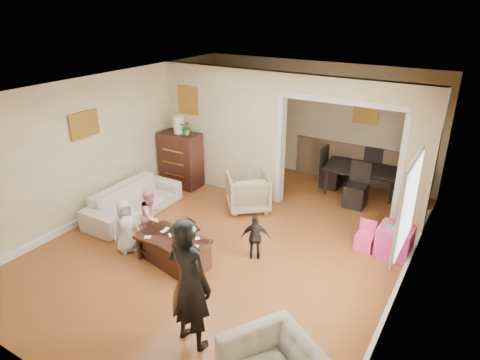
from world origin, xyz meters
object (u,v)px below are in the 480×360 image
Objects in this scene: play_table at (395,241)px; cyan_cup at (390,225)px; dining_table at (365,182)px; child_kneel_a at (125,227)px; coffee_table at (173,250)px; child_toddler at (256,237)px; coffee_cup at (175,239)px; child_kneel_b at (151,216)px; table_lamp at (179,125)px; sofa at (133,201)px; adult_person at (189,283)px; armchair_back at (248,192)px; dresser at (181,160)px.

play_table is 0.31m from cyan_cup.
dining_table is 1.84× the size of child_kneel_a.
child_toddler reaches higher than coffee_table.
dining_table is at bearing 67.01° from coffee_cup.
child_kneel_a is (-2.69, -4.19, 0.16)m from dining_table.
play_table is 0.57× the size of child_kneel_a.
play_table is (2.91, 2.00, 0.03)m from coffee_table.
cyan_cup is (2.81, 1.95, 0.32)m from coffee_table.
child_kneel_b reaches higher than cyan_cup.
table_lamp is 2.55m from child_kneel_b.
child_kneel_b is (0.96, -0.54, 0.19)m from sofa.
child_kneel_a reaches higher than cyan_cup.
child_kneel_b is 1.26× the size of child_toddler.
child_kneel_a is 2.10m from child_toddler.
adult_person is (-1.53, -3.15, 0.31)m from cyan_cup.
play_table is (2.84, -0.19, -0.12)m from armchair_back.
coffee_table is 0.68× the size of adult_person.
table_lamp is 3.23m from coffee_table.
armchair_back is 0.47× the size of adult_person.
table_lamp is at bearing -42.46° from adult_person.
child_toddler reaches higher than coffee_cup.
adult_person is at bearing 68.96° from armchair_back.
dresser is 1.56× the size of child_toddler.
child_kneel_b is (1.07, -2.13, -0.11)m from dresser.
play_table is at bearing -68.71° from dining_table.
coffee_table is at bearing 47.69° from armchair_back.
sofa is 1.63m from dresser.
child_kneel_a reaches higher than child_toddler.
child_kneel_b is at bearing -154.77° from cyan_cup.
play_table is 4.00m from child_kneel_b.
sofa is 1.29m from child_kneel_a.
dining_table is (1.77, 1.85, -0.07)m from armchair_back.
child_toddler is (0.99, -1.44, 0.02)m from armchair_back.
play_table is at bearing 26.57° from cyan_cup.
sofa is at bearing -165.73° from play_table.
coffee_cup is (0.04, -2.24, 0.11)m from armchair_back.
table_lamp is 0.47× the size of child_toddler.
dining_table is (1.84, 4.04, 0.08)m from coffee_table.
table_lamp reaches higher than coffee_table.
cyan_cup is (-0.10, -0.05, 0.29)m from play_table.
dining_table is at bearing 114.87° from cyan_cup.
dining_table is at bearing -88.52° from adult_person.
child_toddler is at bearing 83.68° from armchair_back.
cyan_cup is at bearing -71.49° from dining_table.
cyan_cup is 2.13m from child_toddler.
cyan_cup is at bearing -153.43° from play_table.
child_kneel_a is 0.48m from child_kneel_b.
child_kneel_b is at bearing 156.80° from coffee_table.
adult_person is 1.74× the size of child_kneel_b.
coffee_table is 0.81m from child_kneel_b.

